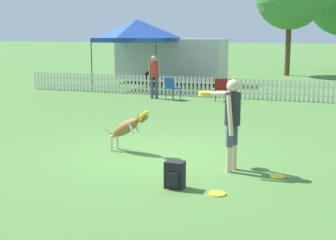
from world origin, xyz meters
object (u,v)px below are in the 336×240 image
frisbee_near_dog (277,176)px  spectator_standing (154,73)px  canopy_tent_main (137,31)px  equipment_trailer (171,60)px  handler_person (230,114)px  folding_chair_blue_left (171,87)px  folding_chair_center (221,87)px  frisbee_near_handler (217,194)px  leaping_dog (127,127)px  backpack_on_grass (175,175)px

frisbee_near_dog → spectator_standing: (-5.69, 8.57, 0.97)m
canopy_tent_main → equipment_trailer: canopy_tent_main is taller
handler_person → equipment_trailer: (-6.10, 14.01, 0.12)m
folding_chair_blue_left → handler_person: bearing=138.0°
canopy_tent_main → spectator_standing: bearing=-56.9°
spectator_standing → folding_chair_center: bearing=162.0°
frisbee_near_handler → equipment_trailer: (-6.22, 15.36, 1.15)m
handler_person → canopy_tent_main: bearing=44.6°
handler_person → folding_chair_center: 8.82m
leaping_dog → backpack_on_grass: 2.50m
frisbee_near_handler → folding_chair_center: folding_chair_center is taller
frisbee_near_handler → canopy_tent_main: canopy_tent_main is taller
spectator_standing → leaping_dog: bearing=88.0°
frisbee_near_handler → spectator_standing: size_ratio=0.16×
frisbee_near_handler → handler_person: bearing=95.2°
backpack_on_grass → folding_chair_center: bearing=99.4°
spectator_standing → frisbee_near_handler: bearing=96.9°
folding_chair_center → equipment_trailer: 6.75m
leaping_dog → equipment_trailer: bearing=-150.2°
leaping_dog → canopy_tent_main: 12.25m
folding_chair_blue_left → equipment_trailer: (-2.06, 5.79, 0.66)m
leaping_dog → equipment_trailer: (-3.82, 13.46, 0.63)m
backpack_on_grass → spectator_standing: spectator_standing is taller
folding_chair_center → canopy_tent_main: bearing=-48.8°
folding_chair_center → folding_chair_blue_left: bearing=-5.3°
frisbee_near_handler → spectator_standing: 11.00m
canopy_tent_main → backpack_on_grass: bearing=-64.0°
leaping_dog → handler_person: bearing=90.3°
folding_chair_blue_left → folding_chair_center: folding_chair_center is taller
equipment_trailer → leaping_dog: bearing=-74.0°
backpack_on_grass → folding_chair_center: 9.94m
leaping_dog → frisbee_near_handler: 3.11m
leaping_dog → canopy_tent_main: canopy_tent_main is taller
backpack_on_grass → folding_chair_center: size_ratio=0.51×
handler_person → canopy_tent_main: size_ratio=0.54×
spectator_standing → handler_person: bearing=99.9°
leaping_dog → spectator_standing: spectator_standing is taller
handler_person → backpack_on_grass: bearing=168.9°
frisbee_near_dog → folding_chair_center: (-3.11, 8.65, 0.50)m
backpack_on_grass → canopy_tent_main: size_ratio=0.14×
frisbee_near_handler → spectator_standing: (-4.93, 9.79, 0.97)m
handler_person → spectator_standing: 9.71m
canopy_tent_main → spectator_standing: canopy_tent_main is taller
handler_person → frisbee_near_handler: bearing=-160.9°
leaping_dog → folding_chair_blue_left: bearing=-153.2°
frisbee_near_handler → backpack_on_grass: (-0.72, 0.07, 0.20)m
handler_person → folding_chair_center: (-2.23, 8.52, -0.53)m
equipment_trailer → handler_person: bearing=-66.3°
frisbee_near_handler → equipment_trailer: 16.61m
handler_person → canopy_tent_main: (-6.94, 11.70, 1.53)m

